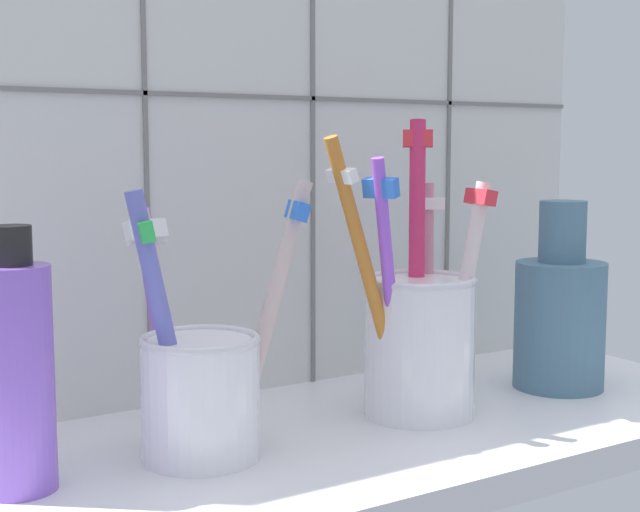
# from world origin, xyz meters

# --- Properties ---
(counter_slab) EXTENTS (0.64, 0.22, 0.02)m
(counter_slab) POSITION_xyz_m (0.00, 0.00, 0.01)
(counter_slab) COLOR silver
(counter_slab) RESTS_ON ground
(tile_wall_back) EXTENTS (0.64, 0.02, 0.45)m
(tile_wall_back) POSITION_xyz_m (0.00, 0.12, 0.23)
(tile_wall_back) COLOR silver
(tile_wall_back) RESTS_ON ground
(toothbrush_cup_left) EXTENTS (0.11, 0.10, 0.16)m
(toothbrush_cup_left) POSITION_xyz_m (-0.08, 0.00, 0.06)
(toothbrush_cup_left) COLOR white
(toothbrush_cup_left) RESTS_ON counter_slab
(toothbrush_cup_right) EXTENTS (0.12, 0.08, 0.19)m
(toothbrush_cup_right) POSITION_xyz_m (0.08, -0.00, 0.07)
(toothbrush_cup_right) COLOR white
(toothbrush_cup_right) RESTS_ON counter_slab
(ceramic_vase) EXTENTS (0.06, 0.06, 0.14)m
(ceramic_vase) POSITION_xyz_m (0.21, -0.00, 0.07)
(ceramic_vase) COLOR slate
(ceramic_vase) RESTS_ON counter_slab
(soap_bottle) EXTENTS (0.04, 0.04, 0.14)m
(soap_bottle) POSITION_xyz_m (-0.18, 0.01, 0.08)
(soap_bottle) COLOR #895AD6
(soap_bottle) RESTS_ON counter_slab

